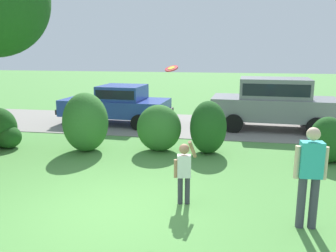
# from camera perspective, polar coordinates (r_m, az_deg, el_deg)

# --- Properties ---
(ground_plane) EXTENTS (80.00, 80.00, 0.00)m
(ground_plane) POSITION_cam_1_polar(r_m,az_deg,el_deg) (6.88, -9.53, -13.36)
(ground_plane) COLOR #518E42
(driveway_strip) EXTENTS (28.00, 4.40, 0.02)m
(driveway_strip) POSITION_cam_1_polar(r_m,az_deg,el_deg) (14.07, 1.04, 0.23)
(driveway_strip) COLOR gray
(driveway_strip) RESTS_ON ground
(shrub_near_tree) EXTENTS (1.26, 1.02, 1.22)m
(shrub_near_tree) POSITION_cam_1_polar(r_m,az_deg,el_deg) (11.93, -25.36, -0.55)
(shrub_near_tree) COLOR #1E511C
(shrub_near_tree) RESTS_ON ground
(shrub_centre_left) EXTENTS (1.31, 1.41, 1.73)m
(shrub_centre_left) POSITION_cam_1_polar(r_m,az_deg,el_deg) (10.59, -13.18, 0.60)
(shrub_centre_left) COLOR #33702B
(shrub_centre_left) RESTS_ON ground
(shrub_centre) EXTENTS (1.32, 1.08, 1.38)m
(shrub_centre) POSITION_cam_1_polar(r_m,az_deg,el_deg) (10.37, -1.47, -0.33)
(shrub_centre) COLOR #33702B
(shrub_centre) RESTS_ON ground
(shrub_centre_right) EXTENTS (1.05, 1.17, 1.53)m
(shrub_centre_right) POSITION_cam_1_polar(r_m,az_deg,el_deg) (10.18, 6.52, -0.21)
(shrub_centre_right) COLOR #1E511C
(shrub_centre_right) RESTS_ON ground
(shrub_far_end) EXTENTS (1.05, 0.85, 1.24)m
(shrub_far_end) POSITION_cam_1_polar(r_m,az_deg,el_deg) (10.21, 24.50, -2.33)
(shrub_far_end) COLOR #1E511C
(shrub_far_end) RESTS_ON ground
(parked_sedan) EXTENTS (4.51, 2.31, 1.56)m
(parked_sedan) POSITION_cam_1_polar(r_m,az_deg,el_deg) (14.27, -8.16, 3.69)
(parked_sedan) COLOR #28429E
(parked_sedan) RESTS_ON ground
(parked_suv) EXTENTS (4.79, 2.29, 1.92)m
(parked_suv) POSITION_cam_1_polar(r_m,az_deg,el_deg) (13.70, 16.73, 3.91)
(parked_suv) COLOR gray
(parked_suv) RESTS_ON ground
(child_thrower) EXTENTS (0.43, 0.31, 1.29)m
(child_thrower) POSITION_cam_1_polar(r_m,az_deg,el_deg) (6.82, 2.61, -6.91)
(child_thrower) COLOR #383842
(child_thrower) RESTS_ON ground
(frisbee) EXTENTS (0.30, 0.27, 0.17)m
(frisbee) POSITION_cam_1_polar(r_m,az_deg,el_deg) (7.37, 0.57, 9.29)
(frisbee) COLOR red
(adult_onlooker) EXTENTS (0.53, 0.24, 1.74)m
(adult_onlooker) POSITION_cam_1_polar(r_m,az_deg,el_deg) (6.29, 21.99, -6.96)
(adult_onlooker) COLOR #3F3F4C
(adult_onlooker) RESTS_ON ground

